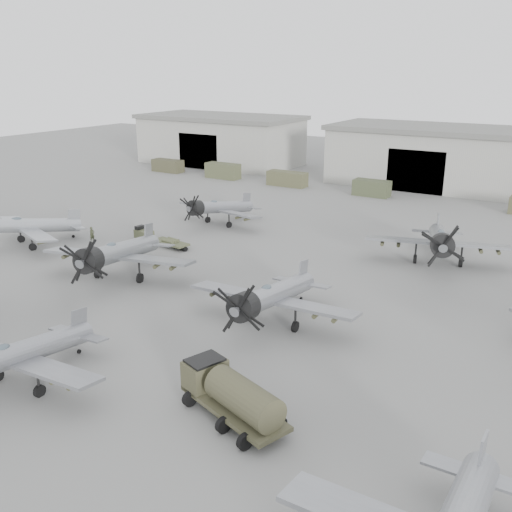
# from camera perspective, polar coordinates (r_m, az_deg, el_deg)

# --- Properties ---
(ground) EXTENTS (220.00, 220.00, 0.00)m
(ground) POSITION_cam_1_polar(r_m,az_deg,el_deg) (37.24, -10.21, -9.08)
(ground) COLOR slate
(ground) RESTS_ON ground
(hangar_left) EXTENTS (29.00, 14.80, 8.70)m
(hangar_left) POSITION_cam_1_polar(r_m,az_deg,el_deg) (106.11, -3.56, 11.56)
(hangar_left) COLOR #A2A198
(hangar_left) RESTS_ON ground
(hangar_center) EXTENTS (29.00, 14.80, 8.70)m
(hangar_center) POSITION_cam_1_polar(r_m,az_deg,el_deg) (90.01, 16.98, 9.58)
(hangar_center) COLOR #A2A198
(hangar_center) RESTS_ON ground
(support_truck_0) EXTENTS (5.46, 2.20, 2.06)m
(support_truck_0) POSITION_cam_1_polar(r_m,az_deg,el_deg) (98.80, -8.81, 8.91)
(support_truck_0) COLOR #3F3D29
(support_truck_0) RESTS_ON ground
(support_truck_1) EXTENTS (5.65, 2.20, 2.39)m
(support_truck_1) POSITION_cam_1_polar(r_m,az_deg,el_deg) (91.93, -3.34, 8.50)
(support_truck_1) COLOR #454930
(support_truck_1) RESTS_ON ground
(support_truck_2) EXTENTS (6.02, 2.20, 2.15)m
(support_truck_2) POSITION_cam_1_polar(r_m,az_deg,el_deg) (85.92, 3.13, 7.72)
(support_truck_2) COLOR #48482F
(support_truck_2) RESTS_ON ground
(support_truck_3) EXTENTS (4.99, 2.20, 2.19)m
(support_truck_3) POSITION_cam_1_polar(r_m,az_deg,el_deg) (80.57, 11.49, 6.67)
(support_truck_3) COLOR #3E442C
(support_truck_3) RESTS_ON ground
(aircraft_near_1) EXTENTS (11.14, 10.03, 4.45)m
(aircraft_near_1) POSITION_cam_1_polar(r_m,az_deg,el_deg) (34.14, -23.21, -9.24)
(aircraft_near_1) COLOR gray
(aircraft_near_1) RESTS_ON ground
(aircraft_mid_0) EXTENTS (11.46, 10.33, 4.61)m
(aircraft_mid_0) POSITION_cam_1_polar(r_m,az_deg,el_deg) (60.63, -22.25, 2.80)
(aircraft_mid_0) COLOR #999DA2
(aircraft_mid_0) RESTS_ON ground
(aircraft_mid_1) EXTENTS (13.17, 11.86, 5.25)m
(aircraft_mid_1) POSITION_cam_1_polar(r_m,az_deg,el_deg) (48.31, -13.83, 0.25)
(aircraft_mid_1) COLOR gray
(aircraft_mid_1) RESTS_ON ground
(aircraft_mid_2) EXTENTS (12.20, 10.98, 4.88)m
(aircraft_mid_2) POSITION_cam_1_polar(r_m,az_deg,el_deg) (38.66, 1.44, -4.07)
(aircraft_mid_2) COLOR gray
(aircraft_mid_2) RESTS_ON ground
(aircraft_far_0) EXTENTS (11.18, 10.06, 4.44)m
(aircraft_far_0) POSITION_cam_1_polar(r_m,az_deg,el_deg) (64.00, -3.90, 4.84)
(aircraft_far_0) COLOR gray
(aircraft_far_0) RESTS_ON ground
(aircraft_far_1) EXTENTS (13.10, 11.79, 5.23)m
(aircraft_far_1) POSITION_cam_1_polar(r_m,az_deg,el_deg) (53.17, 17.91, 1.54)
(aircraft_far_1) COLOR gray
(aircraft_far_1) RESTS_ON ground
(fuel_tanker) EXTENTS (6.88, 4.16, 2.52)m
(fuel_tanker) POSITION_cam_1_polar(r_m,az_deg,el_deg) (29.41, -2.37, -13.56)
(fuel_tanker) COLOR #403E29
(fuel_tanker) RESTS_ON ground
(tug_trailer) EXTENTS (7.15, 2.32, 1.42)m
(tug_trailer) POSITION_cam_1_polar(r_m,az_deg,el_deg) (58.75, -10.17, 1.84)
(tug_trailer) COLOR #454930
(tug_trailer) RESTS_ON ground
(ground_crew) EXTENTS (0.41, 0.60, 1.61)m
(ground_crew) POSITION_cam_1_polar(r_m,az_deg,el_deg) (60.21, -16.07, 2.08)
(ground_crew) COLOR #363A26
(ground_crew) RESTS_ON ground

